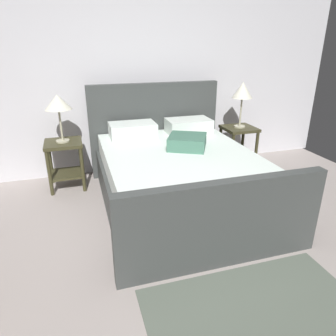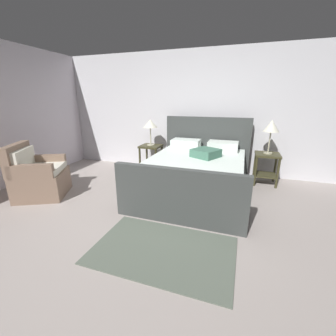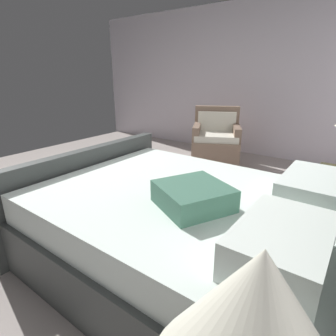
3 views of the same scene
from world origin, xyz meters
name	(u,v)px [view 2 (image 2 of 3)]	position (x,y,z in m)	size (l,w,h in m)	color
ground_plane	(144,235)	(0.00, 0.00, -0.01)	(6.10, 5.45, 0.02)	#A49993
wall_back	(195,113)	(0.00, 2.78, 1.28)	(6.22, 0.12, 2.56)	silver
bed	(196,172)	(0.33, 1.51, 0.35)	(1.77, 2.25, 1.23)	#3D413F
nightstand_right	(266,164)	(1.52, 2.31, 0.40)	(0.44, 0.44, 0.60)	#39361F
table_lamp_right	(271,127)	(1.52, 2.31, 1.10)	(0.28, 0.28, 0.62)	#B7B293
nightstand_left	(151,154)	(-0.87, 2.33, 0.40)	(0.44, 0.44, 0.60)	#39361F
table_lamp_left	(150,124)	(-0.87, 2.33, 1.06)	(0.31, 0.31, 0.56)	#B7B293
armchair	(38,176)	(-2.14, 0.49, 0.35)	(0.97, 0.97, 0.90)	#836956
area_rug	(163,250)	(0.32, -0.20, 0.01)	(1.52, 0.97, 0.01)	#5A6457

